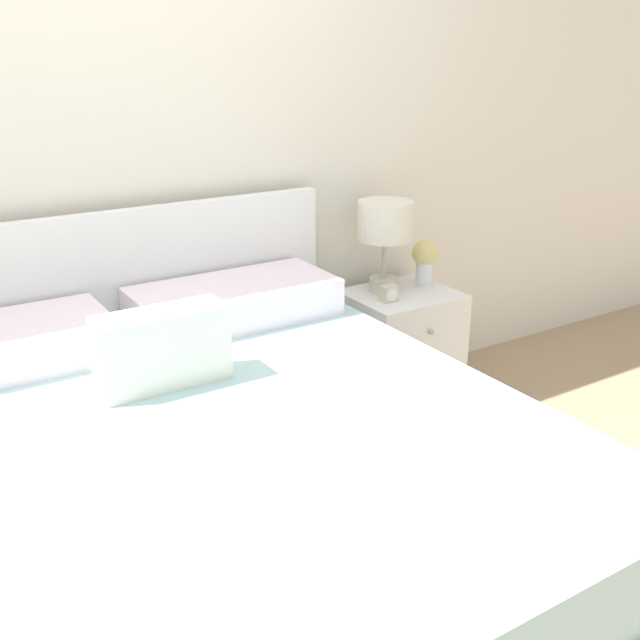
{
  "coord_description": "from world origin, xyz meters",
  "views": [
    {
      "loc": [
        -0.7,
        -2.65,
        1.57
      ],
      "look_at": [
        0.63,
        -0.54,
        0.63
      ],
      "focal_mm": 42.0,
      "sensor_mm": 36.0,
      "label": 1
    }
  ],
  "objects_px": {
    "alarm_clock": "(389,293)",
    "nightstand": "(400,348)",
    "table_lamp": "(385,227)",
    "bed": "(206,502)",
    "flower_vase": "(425,259)"
  },
  "relations": [
    {
      "from": "table_lamp",
      "to": "nightstand",
      "type": "bearing_deg",
      "value": -45.64
    },
    {
      "from": "nightstand",
      "to": "table_lamp",
      "type": "relative_size",
      "value": 1.32
    },
    {
      "from": "flower_vase",
      "to": "alarm_clock",
      "type": "height_order",
      "value": "flower_vase"
    },
    {
      "from": "table_lamp",
      "to": "flower_vase",
      "type": "height_order",
      "value": "table_lamp"
    },
    {
      "from": "bed",
      "to": "alarm_clock",
      "type": "distance_m",
      "value": 1.33
    },
    {
      "from": "table_lamp",
      "to": "alarm_clock",
      "type": "xyz_separation_m",
      "value": [
        -0.06,
        -0.12,
        -0.25
      ]
    },
    {
      "from": "alarm_clock",
      "to": "nightstand",
      "type": "bearing_deg",
      "value": 26.16
    },
    {
      "from": "bed",
      "to": "table_lamp",
      "type": "xyz_separation_m",
      "value": [
        1.2,
        0.76,
        0.51
      ]
    },
    {
      "from": "bed",
      "to": "nightstand",
      "type": "xyz_separation_m",
      "value": [
        1.26,
        0.7,
        -0.05
      ]
    },
    {
      "from": "bed",
      "to": "alarm_clock",
      "type": "bearing_deg",
      "value": 29.33
    },
    {
      "from": "table_lamp",
      "to": "bed",
      "type": "bearing_deg",
      "value": -147.66
    },
    {
      "from": "bed",
      "to": "flower_vase",
      "type": "xyz_separation_m",
      "value": [
        1.41,
        0.74,
        0.34
      ]
    },
    {
      "from": "nightstand",
      "to": "flower_vase",
      "type": "relative_size",
      "value": 2.57
    },
    {
      "from": "nightstand",
      "to": "alarm_clock",
      "type": "height_order",
      "value": "alarm_clock"
    },
    {
      "from": "table_lamp",
      "to": "alarm_clock",
      "type": "relative_size",
      "value": 5.69
    }
  ]
}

